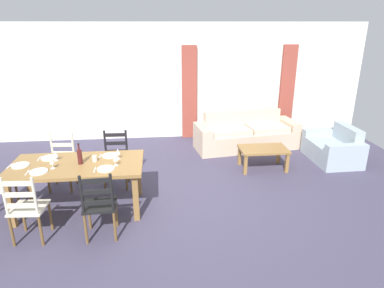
# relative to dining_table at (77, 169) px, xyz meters

# --- Properties ---
(ground_plane) EXTENTS (9.60, 9.60, 0.02)m
(ground_plane) POSITION_rel_dining_table_xyz_m (1.43, 0.09, -0.67)
(ground_plane) COLOR #3F394F
(wall_far) EXTENTS (9.60, 0.16, 2.70)m
(wall_far) POSITION_rel_dining_table_xyz_m (1.43, 3.39, 0.69)
(wall_far) COLOR silver
(wall_far) RESTS_ON ground_plane
(curtain_panel_left) EXTENTS (0.35, 0.08, 2.20)m
(curtain_panel_left) POSITION_rel_dining_table_xyz_m (1.96, 3.25, 0.44)
(curtain_panel_left) COLOR brown
(curtain_panel_left) RESTS_ON ground_plane
(curtain_panel_right) EXTENTS (0.35, 0.08, 2.20)m
(curtain_panel_right) POSITION_rel_dining_table_xyz_m (4.36, 3.25, 0.44)
(curtain_panel_right) COLOR brown
(curtain_panel_right) RESTS_ON ground_plane
(dining_table) EXTENTS (1.90, 0.96, 0.75)m
(dining_table) POSITION_rel_dining_table_xyz_m (0.00, 0.00, 0.00)
(dining_table) COLOR olive
(dining_table) RESTS_ON ground_plane
(dining_chair_near_left) EXTENTS (0.44, 0.43, 0.96)m
(dining_chair_near_left) POSITION_rel_dining_table_xyz_m (-0.48, -0.74, -0.19)
(dining_chair_near_left) COLOR beige
(dining_chair_near_left) RESTS_ON ground_plane
(dining_chair_near_right) EXTENTS (0.44, 0.42, 0.96)m
(dining_chair_near_right) POSITION_rel_dining_table_xyz_m (0.41, -0.76, -0.19)
(dining_chair_near_right) COLOR black
(dining_chair_near_right) RESTS_ON ground_plane
(dining_chair_far_left) EXTENTS (0.45, 0.43, 0.96)m
(dining_chair_far_left) POSITION_rel_dining_table_xyz_m (-0.44, 0.78, -0.19)
(dining_chair_far_left) COLOR beige
(dining_chair_far_left) RESTS_ON ground_plane
(dining_chair_far_right) EXTENTS (0.43, 0.41, 0.96)m
(dining_chair_far_right) POSITION_rel_dining_table_xyz_m (0.46, 0.77, -0.19)
(dining_chair_far_right) COLOR black
(dining_chair_far_right) RESTS_ON ground_plane
(dinner_plate_near_left) EXTENTS (0.24, 0.24, 0.02)m
(dinner_plate_near_left) POSITION_rel_dining_table_xyz_m (-0.45, -0.25, 0.10)
(dinner_plate_near_left) COLOR white
(dinner_plate_near_left) RESTS_ON dining_table
(fork_near_left) EXTENTS (0.02, 0.17, 0.01)m
(fork_near_left) POSITION_rel_dining_table_xyz_m (-0.60, -0.25, 0.09)
(fork_near_left) COLOR silver
(fork_near_left) RESTS_ON dining_table
(dinner_plate_near_right) EXTENTS (0.24, 0.24, 0.02)m
(dinner_plate_near_right) POSITION_rel_dining_table_xyz_m (0.45, -0.25, 0.10)
(dinner_plate_near_right) COLOR white
(dinner_plate_near_right) RESTS_ON dining_table
(fork_near_right) EXTENTS (0.02, 0.17, 0.01)m
(fork_near_right) POSITION_rel_dining_table_xyz_m (0.30, -0.25, 0.09)
(fork_near_right) COLOR silver
(fork_near_right) RESTS_ON dining_table
(dinner_plate_far_left) EXTENTS (0.24, 0.24, 0.02)m
(dinner_plate_far_left) POSITION_rel_dining_table_xyz_m (-0.45, 0.25, 0.10)
(dinner_plate_far_left) COLOR white
(dinner_plate_far_left) RESTS_ON dining_table
(fork_far_left) EXTENTS (0.02, 0.17, 0.01)m
(fork_far_left) POSITION_rel_dining_table_xyz_m (-0.60, 0.25, 0.09)
(fork_far_left) COLOR silver
(fork_far_left) RESTS_ON dining_table
(dinner_plate_far_right) EXTENTS (0.24, 0.24, 0.02)m
(dinner_plate_far_right) POSITION_rel_dining_table_xyz_m (0.45, 0.25, 0.10)
(dinner_plate_far_right) COLOR white
(dinner_plate_far_right) RESTS_ON dining_table
(fork_far_right) EXTENTS (0.03, 0.17, 0.01)m
(fork_far_right) POSITION_rel_dining_table_xyz_m (0.30, 0.25, 0.09)
(fork_far_right) COLOR silver
(fork_far_right) RESTS_ON dining_table
(dinner_plate_head_west) EXTENTS (0.24, 0.24, 0.02)m
(dinner_plate_head_west) POSITION_rel_dining_table_xyz_m (-0.78, 0.00, 0.10)
(dinner_plate_head_west) COLOR white
(dinner_plate_head_west) RESTS_ON dining_table
(fork_head_west) EXTENTS (0.03, 0.17, 0.01)m
(fork_head_west) POSITION_rel_dining_table_xyz_m (-0.93, 0.00, 0.09)
(fork_head_west) COLOR silver
(fork_head_west) RESTS_ON dining_table
(wine_bottle) EXTENTS (0.07, 0.07, 0.32)m
(wine_bottle) POSITION_rel_dining_table_xyz_m (0.06, -0.01, 0.20)
(wine_bottle) COLOR #471919
(wine_bottle) RESTS_ON dining_table
(wine_glass_near_left) EXTENTS (0.06, 0.06, 0.16)m
(wine_glass_near_left) POSITION_rel_dining_table_xyz_m (-0.29, -0.14, 0.20)
(wine_glass_near_left) COLOR white
(wine_glass_near_left) RESTS_ON dining_table
(wine_glass_near_right) EXTENTS (0.06, 0.06, 0.16)m
(wine_glass_near_right) POSITION_rel_dining_table_xyz_m (0.58, -0.13, 0.20)
(wine_glass_near_right) COLOR white
(wine_glass_near_right) RESTS_ON dining_table
(wine_glass_far_left) EXTENTS (0.06, 0.06, 0.16)m
(wine_glass_far_left) POSITION_rel_dining_table_xyz_m (-0.33, 0.15, 0.20)
(wine_glass_far_left) COLOR white
(wine_glass_far_left) RESTS_ON dining_table
(wine_glass_far_right) EXTENTS (0.06, 0.06, 0.16)m
(wine_glass_far_right) POSITION_rel_dining_table_xyz_m (0.59, 0.12, 0.20)
(wine_glass_far_right) COLOR white
(wine_glass_far_right) RESTS_ON dining_table
(coffee_cup_primary) EXTENTS (0.07, 0.07, 0.09)m
(coffee_cup_primary) POSITION_rel_dining_table_xyz_m (0.25, 0.06, 0.13)
(coffee_cup_primary) COLOR beige
(coffee_cup_primary) RESTS_ON dining_table
(couch) EXTENTS (2.37, 1.11, 0.80)m
(couch) POSITION_rel_dining_table_xyz_m (3.15, 2.40, -0.37)
(couch) COLOR #C8AC91
(couch) RESTS_ON ground_plane
(coffee_table) EXTENTS (0.90, 0.56, 0.42)m
(coffee_table) POSITION_rel_dining_table_xyz_m (3.19, 1.19, -0.31)
(coffee_table) COLOR olive
(coffee_table) RESTS_ON ground_plane
(armchair_upholstered) EXTENTS (0.82, 1.17, 0.72)m
(armchair_upholstered) POSITION_rel_dining_table_xyz_m (4.78, 1.44, -0.41)
(armchair_upholstered) COLOR #96A6B0
(armchair_upholstered) RESTS_ON ground_plane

